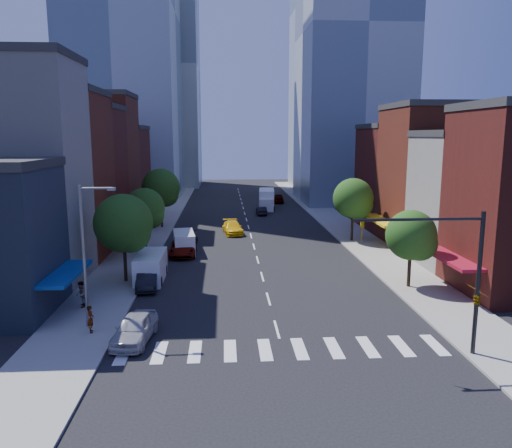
{
  "coord_description": "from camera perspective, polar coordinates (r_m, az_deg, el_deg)",
  "views": [
    {
      "loc": [
        -3.26,
        -29.78,
        12.11
      ],
      "look_at": [
        -0.67,
        10.16,
        5.0
      ],
      "focal_mm": 35.0,
      "sensor_mm": 36.0,
      "label": 1
    }
  ],
  "objects": [
    {
      "name": "tower_ne",
      "position": [
        96.36,
        11.04,
        20.59
      ],
      "size": [
        18.0,
        20.0,
        60.0
      ],
      "primitive_type": "cube",
      "color": "#9EA5AD",
      "rests_on": "ground"
    },
    {
      "name": "tower_nw",
      "position": [
        104.08,
        -15.16,
        22.44
      ],
      "size": [
        20.0,
        22.0,
        70.0
      ],
      "primitive_type": "cube",
      "color": "#8C99A8",
      "rests_on": "ground"
    },
    {
      "name": "sidewalk_right",
      "position": [
        72.54,
        8.89,
        0.4
      ],
      "size": [
        5.0,
        120.0,
        0.15
      ],
      "primitive_type": "cube",
      "color": "gray",
      "rests_on": "ground"
    },
    {
      "name": "bldg_left_2",
      "position": [
        53.48,
        -23.16,
        4.86
      ],
      "size": [
        12.0,
        9.0,
        16.0
      ],
      "primitive_type": "cube",
      "color": "maroon",
      "rests_on": "ground"
    },
    {
      "name": "bldg_left_4",
      "position": [
        69.68,
        -18.59,
        6.58
      ],
      "size": [
        12.0,
        9.0,
        17.0
      ],
      "primitive_type": "cube",
      "color": "maroon",
      "rests_on": "ground"
    },
    {
      "name": "tree_right_far",
      "position": [
        58.12,
        11.2,
        2.72
      ],
      "size": [
        4.6,
        4.6,
        7.2
      ],
      "color": "black",
      "rests_on": "sidewalk_right"
    },
    {
      "name": "parked_car_second",
      "position": [
        41.2,
        -12.31,
        -6.16
      ],
      "size": [
        1.97,
        4.7,
        1.51
      ],
      "primitive_type": "imported",
      "rotation": [
        0.0,
        0.0,
        0.08
      ],
      "color": "black",
      "rests_on": "ground"
    },
    {
      "name": "tree_left_mid",
      "position": [
        52.88,
        -12.48,
        1.59
      ],
      "size": [
        4.2,
        4.2,
        6.65
      ],
      "color": "black",
      "rests_on": "sidewalk_left"
    },
    {
      "name": "taxi",
      "position": [
        62.35,
        -2.68,
        -0.42
      ],
      "size": [
        2.75,
        5.53,
        1.54
      ],
      "primitive_type": "imported",
      "rotation": [
        0.0,
        0.0,
        0.11
      ],
      "color": "yellow",
      "rests_on": "ground"
    },
    {
      "name": "streetlight",
      "position": [
        32.67,
        -18.81,
        -2.55
      ],
      "size": [
        2.25,
        0.25,
        9.0
      ],
      "color": "slate",
      "rests_on": "sidewalk_left"
    },
    {
      "name": "parked_car_third",
      "position": [
        51.62,
        -8.35,
        -2.71
      ],
      "size": [
        2.67,
        5.66,
        1.56
      ],
      "primitive_type": "imported",
      "rotation": [
        0.0,
        0.0,
        0.01
      ],
      "color": "#999999",
      "rests_on": "ground"
    },
    {
      "name": "tree_left_near",
      "position": [
        42.13,
        -14.73,
        -0.16
      ],
      "size": [
        4.8,
        4.8,
        7.3
      ],
      "color": "black",
      "rests_on": "sidewalk_left"
    },
    {
      "name": "tower_far_w",
      "position": [
        126.65,
        -10.85,
        17.1
      ],
      "size": [
        18.0,
        18.0,
        56.0
      ],
      "primitive_type": "cube",
      "color": "#9EA5AD",
      "rests_on": "ground"
    },
    {
      "name": "cargo_van_near",
      "position": [
        43.15,
        -11.95,
        -4.86
      ],
      "size": [
        2.25,
        5.48,
        2.33
      ],
      "rotation": [
        0.0,
        0.0,
        -0.0
      ],
      "color": "white",
      "rests_on": "ground"
    },
    {
      "name": "bldg_left_1",
      "position": [
        45.5,
        -26.77,
        5.08
      ],
      "size": [
        12.0,
        8.0,
        18.0
      ],
      "primitive_type": "cube",
      "color": "#B4AEA6",
      "rests_on": "ground"
    },
    {
      "name": "tree_right_near",
      "position": [
        41.31,
        17.53,
        -1.45
      ],
      "size": [
        4.0,
        4.0,
        6.2
      ],
      "color": "black",
      "rests_on": "sidewalk_right"
    },
    {
      "name": "bldg_right_1",
      "position": [
        51.29,
        24.56,
        2.32
      ],
      "size": [
        12.0,
        8.0,
        12.0
      ],
      "primitive_type": "cube",
      "color": "#B4AEA6",
      "rests_on": "ground"
    },
    {
      "name": "bldg_left_3",
      "position": [
        61.57,
        -20.53,
        5.14
      ],
      "size": [
        12.0,
        8.0,
        15.0
      ],
      "primitive_type": "cube",
      "color": "#4E1913",
      "rests_on": "ground"
    },
    {
      "name": "tree_left_far",
      "position": [
        66.56,
        -10.7,
        3.94
      ],
      "size": [
        5.0,
        5.0,
        7.75
      ],
      "color": "black",
      "rests_on": "sidewalk_left"
    },
    {
      "name": "traffic_car_oncoming",
      "position": [
        77.19,
        0.63,
        1.52
      ],
      "size": [
        1.52,
        3.94,
        1.28
      ],
      "primitive_type": "imported",
      "rotation": [
        0.0,
        0.0,
        3.19
      ],
      "color": "black",
      "rests_on": "ground"
    },
    {
      "name": "parked_car_front",
      "position": [
        31.09,
        -13.69,
        -11.51
      ],
      "size": [
        2.54,
        5.05,
        1.65
      ],
      "primitive_type": "imported",
      "rotation": [
        0.0,
        0.0,
        -0.13
      ],
      "color": "#AAABAF",
      "rests_on": "ground"
    },
    {
      "name": "pedestrian_near",
      "position": [
        32.79,
        -18.38,
        -10.27
      ],
      "size": [
        0.55,
        0.7,
        1.7
      ],
      "primitive_type": "imported",
      "rotation": [
        0.0,
        0.0,
        1.83
      ],
      "color": "#999999",
      "rests_on": "sidewalk_left"
    },
    {
      "name": "traffic_car_far",
      "position": [
        91.35,
        2.56,
        2.96
      ],
      "size": [
        2.33,
        4.94,
        1.63
      ],
      "primitive_type": "imported",
      "rotation": [
        0.0,
        0.0,
        3.06
      ],
      "color": "#999999",
      "rests_on": "ground"
    },
    {
      "name": "bldg_right_3",
      "position": [
        68.47,
        17.12,
        4.93
      ],
      "size": [
        12.0,
        10.0,
        13.0
      ],
      "primitive_type": "cube",
      "color": "#4E1913",
      "rests_on": "ground"
    },
    {
      "name": "ground",
      "position": [
        32.31,
        2.4,
        -11.94
      ],
      "size": [
        220.0,
        220.0,
        0.0
      ],
      "primitive_type": "plane",
      "color": "black",
      "rests_on": "ground"
    },
    {
      "name": "traffic_signal",
      "position": [
        29.61,
        23.08,
        -6.34
      ],
      "size": [
        7.24,
        2.24,
        8.0
      ],
      "color": "black",
      "rests_on": "sidewalk_right"
    },
    {
      "name": "bldg_left_5",
      "position": [
        79.0,
        -16.76,
        5.57
      ],
      "size": [
        12.0,
        10.0,
        13.0
      ],
      "primitive_type": "cube",
      "color": "#4E1913",
      "rests_on": "ground"
    },
    {
      "name": "box_truck",
      "position": [
        83.12,
        1.22,
        2.76
      ],
      "size": [
        3.05,
        8.24,
        3.25
      ],
      "rotation": [
        0.0,
        0.0,
        -0.08
      ],
      "color": "white",
      "rests_on": "ground"
    },
    {
      "name": "pedestrian_far",
      "position": [
        37.53,
        -19.36,
        -7.61
      ],
      "size": [
        0.86,
        1.02,
        1.86
      ],
      "primitive_type": "imported",
      "rotation": [
        0.0,
        0.0,
        -1.39
      ],
      "color": "#999999",
      "rests_on": "sidewalk_left"
    },
    {
      "name": "crosswalk",
      "position": [
        29.57,
        3.03,
        -14.11
      ],
      "size": [
        19.0,
        3.0,
        0.01
      ],
      "primitive_type": "cube",
      "color": "silver",
      "rests_on": "ground"
    },
    {
      "name": "bldg_right_2",
      "position": [
        59.18,
        20.58,
        4.96
      ],
      "size": [
        12.0,
        10.0,
        15.0
      ],
      "primitive_type": "cube",
      "color": "maroon",
      "rests_on": "ground"
    },
    {
      "name": "parked_car_rear",
      "position": [
        55.85,
        -7.99,
        -1.8
      ],
      "size": [
        2.64,
        5.14,
        1.43
      ],
      "primitive_type": "imported",
      "rotation": [
        0.0,
        0.0,
        -0.13
      ],
      "color": "black",
      "rests_on": "ground"
    },
    {
      "name": "cargo_van_far",
      "position": [
        52.8,
        -8.22,
        -2.1
      ],
      "size": [
        2.68,
        5.31,
        2.17
      ],
      "rotation": [
        0.0,
        0.0,
        0.13
      ],
      "color": "white",
      "rests_on": "ground"
    },
    {
      "name": "sidewalk_left",
      "position": [
        71.41,
        -11.09,
        0.18
      ],
      "size": [
        5.0,
        120.0,
        0.15
      ],
      "primitive_type": "cube",
      "color": "gray",
      "rests_on": "ground"
    },
    {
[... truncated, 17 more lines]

